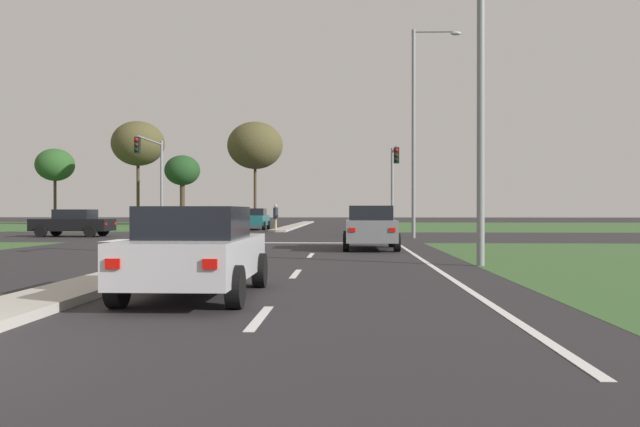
{
  "coord_description": "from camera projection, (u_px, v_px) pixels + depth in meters",
  "views": [
    {
      "loc": [
        4.66,
        -5.46,
        1.44
      ],
      "look_at": [
        3.22,
        28.75,
        1.28
      ],
      "focal_mm": 36.16,
      "sensor_mm": 36.0,
      "label": 1
    }
  ],
  "objects": [
    {
      "name": "ground_plane",
      "position": [
        263.0,
        236.0,
        35.63
      ],
      "size": [
        200.0,
        200.0,
        0.0
      ],
      "primitive_type": "plane",
      "color": "#282628"
    },
    {
      "name": "grass_verge_far_left",
      "position": [
        30.0,
        226.0,
        61.19
      ],
      "size": [
        35.0,
        35.0,
        0.01
      ],
      "primitive_type": "cube",
      "color": "#385B2D",
      "rests_on": "ground"
    },
    {
      "name": "grass_verge_far_right",
      "position": [
        574.0,
        226.0,
        59.04
      ],
      "size": [
        35.0,
        35.0,
        0.01
      ],
      "primitive_type": "cube",
      "color": "#385B2D",
      "rests_on": "ground"
    },
    {
      "name": "median_island_near",
      "position": [
        167.0,
        263.0,
        16.65
      ],
      "size": [
        1.2,
        22.0,
        0.14
      ],
      "primitive_type": "cube",
      "color": "#ADA89E",
      "rests_on": "ground"
    },
    {
      "name": "median_island_far",
      "position": [
        298.0,
        225.0,
        60.61
      ],
      "size": [
        1.2,
        36.0,
        0.14
      ],
      "primitive_type": "cube",
      "color": "#ADA89E",
      "rests_on": "ground"
    },
    {
      "name": "lane_dash_near",
      "position": [
        260.0,
        318.0,
        8.57
      ],
      "size": [
        0.14,
        2.0,
        0.01
      ],
      "primitive_type": "cube",
      "color": "silver",
      "rests_on": "ground"
    },
    {
      "name": "lane_dash_second",
      "position": [
        296.0,
        274.0,
        14.57
      ],
      "size": [
        0.14,
        2.0,
        0.01
      ],
      "primitive_type": "cube",
      "color": "silver",
      "rests_on": "ground"
    },
    {
      "name": "lane_dash_third",
      "position": [
        311.0,
        255.0,
        20.56
      ],
      "size": [
        0.14,
        2.0,
        0.01
      ],
      "primitive_type": "cube",
      "color": "silver",
      "rests_on": "ground"
    },
    {
      "name": "edge_line_right",
      "position": [
        428.0,
        264.0,
        17.36
      ],
      "size": [
        0.14,
        24.0,
        0.01
      ],
      "primitive_type": "cube",
      "color": "silver",
      "rests_on": "ground"
    },
    {
      "name": "stop_bar_near",
      "position": [
        328.0,
        243.0,
        28.48
      ],
      "size": [
        6.4,
        0.5,
        0.01
      ],
      "primitive_type": "cube",
      "color": "silver",
      "rests_on": "ground"
    },
    {
      "name": "crosswalk_bar_near",
      "position": [
        115.0,
        241.0,
        30.71
      ],
      "size": [
        0.7,
        2.8,
        0.01
      ],
      "primitive_type": "cube",
      "color": "silver",
      "rests_on": "ground"
    },
    {
      "name": "crosswalk_bar_second",
      "position": [
        139.0,
        241.0,
        30.66
      ],
      "size": [
        0.7,
        2.8,
        0.01
      ],
      "primitive_type": "cube",
      "color": "silver",
      "rests_on": "ground"
    },
    {
      "name": "crosswalk_bar_third",
      "position": [
        163.0,
        241.0,
        30.61
      ],
      "size": [
        0.7,
        2.8,
        0.01
      ],
      "primitive_type": "cube",
      "color": "silver",
      "rests_on": "ground"
    },
    {
      "name": "crosswalk_bar_fourth",
      "position": [
        187.0,
        241.0,
        30.56
      ],
      "size": [
        0.7,
        2.8,
        0.01
      ],
      "primitive_type": "cube",
      "color": "silver",
      "rests_on": "ground"
    },
    {
      "name": "crosswalk_bar_fifth",
      "position": [
        211.0,
        241.0,
        30.51
      ],
      "size": [
        0.7,
        2.8,
        0.01
      ],
      "primitive_type": "cube",
      "color": "silver",
      "rests_on": "ground"
    },
    {
      "name": "crosswalk_bar_sixth",
      "position": [
        235.0,
        241.0,
        30.47
      ],
      "size": [
        0.7,
        2.8,
        0.01
      ],
      "primitive_type": "cube",
      "color": "silver",
      "rests_on": "ground"
    },
    {
      "name": "car_silver_near",
      "position": [
        197.0,
        251.0,
        10.7
      ],
      "size": [
        1.97,
        4.15,
        1.5
      ],
      "color": "#B7B7BC",
      "rests_on": "ground"
    },
    {
      "name": "car_black_second",
      "position": [
        73.0,
        223.0,
        35.44
      ],
      "size": [
        4.25,
        2.06,
        1.5
      ],
      "rotation": [
        0.0,
        0.0,
        1.57
      ],
      "color": "black",
      "rests_on": "ground"
    },
    {
      "name": "car_teal_third",
      "position": [
        254.0,
        219.0,
        48.78
      ],
      "size": [
        2.1,
        4.4,
        1.6
      ],
      "rotation": [
        0.0,
        0.0,
        3.14
      ],
      "color": "#19565B",
      "rests_on": "ground"
    },
    {
      "name": "car_grey_fourth",
      "position": [
        370.0,
        227.0,
        23.87
      ],
      "size": [
        2.0,
        4.36,
        1.61
      ],
      "color": "slate",
      "rests_on": "ground"
    },
    {
      "name": "traffic_signal_far_left",
      "position": [
        153.0,
        167.0,
        40.69
      ],
      "size": [
        0.32,
        5.25,
        6.05
      ],
      "color": "gray",
      "rests_on": "ground"
    },
    {
      "name": "traffic_signal_far_right",
      "position": [
        394.0,
        174.0,
        40.52
      ],
      "size": [
        0.32,
        3.88,
        5.51
      ],
      "color": "gray",
      "rests_on": "ground"
    },
    {
      "name": "street_lamp_near",
      "position": [
        481.0,
        87.0,
        16.48
      ],
      "size": [
        0.61,
        2.05,
        8.17
      ],
      "color": "gray",
      "rests_on": "ground"
    },
    {
      "name": "street_lamp_second",
      "position": [
        417.0,
        123.0,
        33.55
      ],
      "size": [
        2.58,
        0.28,
        10.87
      ],
      "color": "gray",
      "rests_on": "ground"
    },
    {
      "name": "pedestrian_at_median",
      "position": [
        276.0,
        214.0,
        43.98
      ],
      "size": [
        0.34,
        0.34,
        1.72
      ],
      "rotation": [
        0.0,
        0.0,
        0.06
      ],
      "color": "#9E8966",
      "rests_on": "median_island_far"
    },
    {
      "name": "treeline_near",
      "position": [
        55.0,
        165.0,
        67.61
      ],
      "size": [
        4.0,
        4.0,
        7.95
      ],
      "color": "#423323",
      "rests_on": "ground"
    },
    {
      "name": "treeline_second",
      "position": [
        138.0,
        144.0,
        63.78
      ],
      "size": [
        5.19,
        5.19,
        10.3
      ],
      "color": "#423323",
      "rests_on": "ground"
    },
    {
      "name": "treeline_third",
      "position": [
        182.0,
        171.0,
        62.27
      ],
      "size": [
        3.41,
        3.41,
        6.79
      ],
      "color": "#423323",
      "rests_on": "ground"
    },
    {
      "name": "treeline_fourth",
      "position": [
        255.0,
        146.0,
        64.01
      ],
      "size": [
        5.52,
        5.52,
        10.27
      ],
      "color": "#423323",
      "rests_on": "ground"
    }
  ]
}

